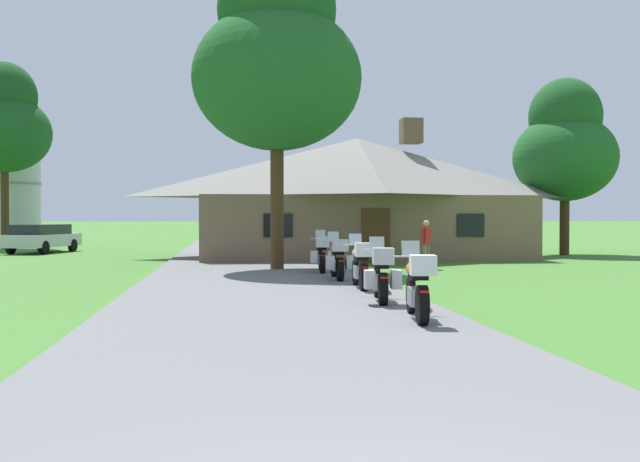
# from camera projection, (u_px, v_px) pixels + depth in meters

# --- Properties ---
(ground_plane) EXTENTS (500.00, 500.00, 0.00)m
(ground_plane) POSITION_uv_depth(u_px,v_px,m) (255.00, 273.00, 23.34)
(ground_plane) COLOR #42752D
(asphalt_driveway) EXTENTS (6.40, 80.00, 0.06)m
(asphalt_driveway) POSITION_uv_depth(u_px,v_px,m) (258.00, 277.00, 21.36)
(asphalt_driveway) COLOR slate
(asphalt_driveway) RESTS_ON ground
(motorcycle_orange_nearest_to_camera) EXTENTS (0.73, 2.08, 1.30)m
(motorcycle_orange_nearest_to_camera) POSITION_uv_depth(u_px,v_px,m) (418.00, 287.00, 12.23)
(motorcycle_orange_nearest_to_camera) COLOR black
(motorcycle_orange_nearest_to_camera) RESTS_ON asphalt_driveway
(motorcycle_orange_second_in_row) EXTENTS (0.87, 2.08, 1.30)m
(motorcycle_orange_second_in_row) POSITION_uv_depth(u_px,v_px,m) (381.00, 275.00, 14.77)
(motorcycle_orange_second_in_row) COLOR black
(motorcycle_orange_second_in_row) RESTS_ON asphalt_driveway
(motorcycle_silver_third_in_row) EXTENTS (0.66, 2.08, 1.30)m
(motorcycle_silver_third_in_row) POSITION_uv_depth(u_px,v_px,m) (360.00, 265.00, 17.62)
(motorcycle_silver_third_in_row) COLOR black
(motorcycle_silver_third_in_row) RESTS_ON asphalt_driveway
(motorcycle_orange_fourth_in_row) EXTENTS (0.73, 2.08, 1.30)m
(motorcycle_orange_fourth_in_row) POSITION_uv_depth(u_px,v_px,m) (338.00, 260.00, 20.07)
(motorcycle_orange_fourth_in_row) COLOR black
(motorcycle_orange_fourth_in_row) RESTS_ON asphalt_driveway
(motorcycle_red_farthest_in_row) EXTENTS (0.81, 2.08, 1.30)m
(motorcycle_red_farthest_in_row) POSITION_uv_depth(u_px,v_px,m) (322.00, 255.00, 22.74)
(motorcycle_red_farthest_in_row) COLOR black
(motorcycle_red_farthest_in_row) RESTS_ON asphalt_driveway
(stone_lodge) EXTENTS (14.28, 8.74, 6.13)m
(stone_lodge) POSITION_uv_depth(u_px,v_px,m) (357.00, 196.00, 32.30)
(stone_lodge) COLOR brown
(stone_lodge) RESTS_ON ground
(bystander_red_shirt_near_lodge) EXTENTS (0.44, 0.40, 1.67)m
(bystander_red_shirt_near_lodge) POSITION_uv_depth(u_px,v_px,m) (426.00, 242.00, 24.94)
(bystander_red_shirt_near_lodge) COLOR #75664C
(bystander_red_shirt_near_lodge) RESTS_ON ground
(tree_right_of_lodge) EXTENTS (4.75, 4.75, 8.20)m
(tree_right_of_lodge) POSITION_uv_depth(u_px,v_px,m) (565.00, 146.00, 33.94)
(tree_right_of_lodge) COLOR #422D19
(tree_right_of_lodge) RESTS_ON ground
(tree_left_far) EXTENTS (5.08, 5.08, 10.35)m
(tree_left_far) POSITION_uv_depth(u_px,v_px,m) (4.00, 123.00, 40.58)
(tree_left_far) COLOR #422D19
(tree_left_far) RESTS_ON ground
(tree_by_lodge_front) EXTENTS (5.58, 5.58, 10.67)m
(tree_by_lodge_front) POSITION_uv_depth(u_px,v_px,m) (277.00, 58.00, 24.09)
(tree_by_lodge_front) COLOR #422D19
(tree_by_lodge_front) RESTS_ON ground
(metal_silo_distant) EXTENTS (3.11, 3.11, 8.41)m
(metal_silo_distant) POSITION_uv_depth(u_px,v_px,m) (15.00, 178.00, 45.65)
(metal_silo_distant) COLOR #B2B7BC
(metal_silo_distant) RESTS_ON ground
(parked_silver_suv_far_left) EXTENTS (2.96, 4.92, 1.40)m
(parked_silver_suv_far_left) POSITION_uv_depth(u_px,v_px,m) (42.00, 237.00, 35.97)
(parked_silver_suv_far_left) COLOR #ADAFB7
(parked_silver_suv_far_left) RESTS_ON ground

